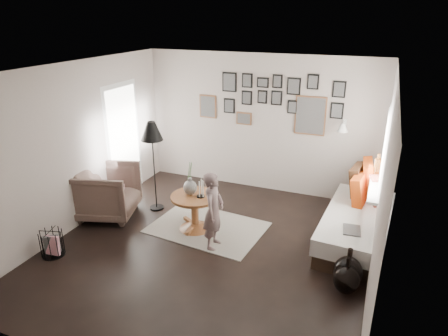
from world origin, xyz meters
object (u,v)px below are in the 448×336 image
at_px(floor_lamp, 152,134).
at_px(demijohn_large, 348,272).
at_px(daybed, 357,220).
at_px(child, 214,211).
at_px(pedestal_table, 195,214).
at_px(demijohn_small, 346,279).
at_px(vase, 190,185).
at_px(magazine_basket, 52,243).
at_px(armchair, 107,192).

bearing_deg(floor_lamp, demijohn_large, -16.29).
height_order(daybed, child, child).
distance_m(pedestal_table, daybed, 2.51).
bearing_deg(demijohn_small, vase, 163.65).
relative_size(daybed, magazine_basket, 5.65).
height_order(floor_lamp, magazine_basket, floor_lamp).
bearing_deg(demijohn_large, pedestal_table, 166.22).
relative_size(demijohn_large, child, 0.47).
height_order(demijohn_large, child, child).
distance_m(pedestal_table, armchair, 1.59).
distance_m(armchair, demijohn_large, 4.03).
height_order(armchair, floor_lamp, floor_lamp).
distance_m(daybed, demijohn_large, 1.27).
xyz_separation_m(daybed, magazine_basket, (-4.00, -2.11, -0.12)).
distance_m(pedestal_table, magazine_basket, 2.14).
distance_m(armchair, magazine_basket, 1.33).
relative_size(daybed, armchair, 2.26).
xyz_separation_m(floor_lamp, demijohn_large, (3.38, -0.99, -1.16)).
xyz_separation_m(pedestal_table, armchair, (-1.58, -0.13, 0.17)).
xyz_separation_m(daybed, armchair, (-4.00, -0.81, 0.12)).
relative_size(magazine_basket, demijohn_small, 0.76).
bearing_deg(magazine_basket, vase, 44.35).
height_order(pedestal_table, demijohn_large, pedestal_table).
height_order(pedestal_table, daybed, daybed).
xyz_separation_m(pedestal_table, demijohn_large, (2.42, -0.59, -0.06)).
bearing_deg(child, daybed, -64.94).
height_order(daybed, magazine_basket, daybed).
bearing_deg(vase, magazine_basket, -135.65).
height_order(demijohn_small, child, child).
bearing_deg(demijohn_large, daybed, 90.03).
distance_m(floor_lamp, magazine_basket, 2.27).
bearing_deg(magazine_basket, child, 27.50).
relative_size(vase, demijohn_small, 1.06).
height_order(daybed, floor_lamp, floor_lamp).
distance_m(armchair, child, 2.08).
bearing_deg(vase, child, -34.46).
height_order(vase, magazine_basket, vase).
bearing_deg(magazine_basket, armchair, 90.09).
distance_m(daybed, child, 2.22).
height_order(armchair, child, child).
relative_size(vase, demijohn_large, 0.97).
height_order(floor_lamp, child, floor_lamp).
bearing_deg(floor_lamp, child, -27.85).
bearing_deg(floor_lamp, armchair, -139.63).
bearing_deg(demijohn_small, demijohn_large, 90.00).
xyz_separation_m(armchair, demijohn_large, (4.00, -0.46, -0.22)).
bearing_deg(armchair, child, -113.25).
height_order(daybed, demijohn_large, daybed).
bearing_deg(vase, daybed, 14.59).
height_order(pedestal_table, armchair, armchair).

